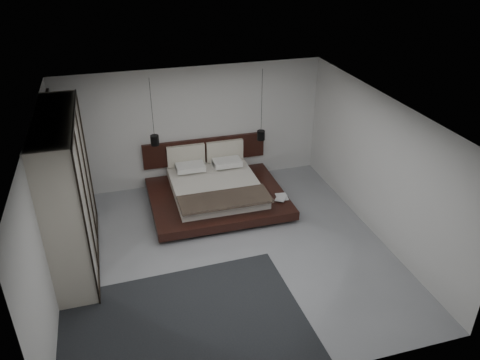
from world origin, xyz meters
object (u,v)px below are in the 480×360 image
object	(u,v)px
wardrobe	(67,192)
rug	(181,331)
bed	(216,190)
pendant_right	(261,135)
lattice_screen	(58,156)
pendant_left	(155,140)

from	to	relation	value
wardrobe	rug	xyz separation A→B (m)	(1.50, -2.35, -1.38)
bed	rug	bearing A→B (deg)	-111.56
pendant_right	lattice_screen	bearing A→B (deg)	178.99
pendant_right	wardrobe	size ratio (longest dim) A/B	0.58
pendant_left	pendant_right	size ratio (longest dim) A/B	0.90
bed	pendant_right	world-z (taller)	pendant_right
pendant_left	wardrobe	xyz separation A→B (m)	(-1.73, -1.73, -0.06)
pendant_left	rug	world-z (taller)	pendant_left
bed	pendant_right	bearing A→B (deg)	21.50
lattice_screen	pendant_left	world-z (taller)	pendant_left
pendant_left	wardrobe	size ratio (longest dim) A/B	0.52
lattice_screen	pendant_right	size ratio (longest dim) A/B	1.60
rug	pendant_right	bearing A→B (deg)	57.27
lattice_screen	pendant_left	size ratio (longest dim) A/B	1.77
bed	wardrobe	distance (m)	3.36
lattice_screen	rug	world-z (taller)	lattice_screen
bed	wardrobe	xyz separation A→B (m)	(-2.92, -1.26, 1.09)
bed	rug	distance (m)	3.88
lattice_screen	rug	size ratio (longest dim) A/B	0.67
wardrobe	pendant_right	bearing A→B (deg)	22.77
wardrobe	rug	size ratio (longest dim) A/B	0.73
pendant_right	wardrobe	distance (m)	4.47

